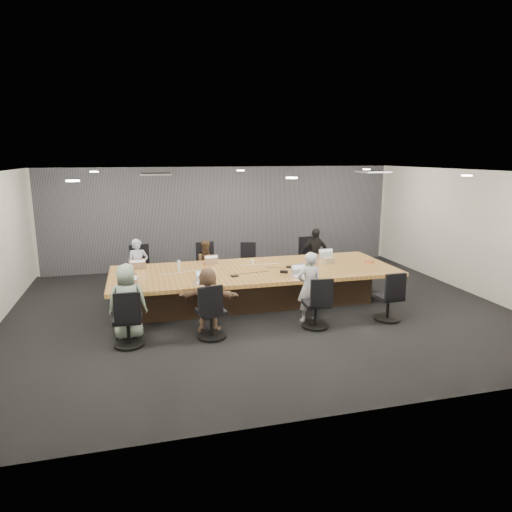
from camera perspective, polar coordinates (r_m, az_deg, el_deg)
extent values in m
cube|color=black|center=(9.46, 0.62, -6.73)|extent=(10.00, 8.00, 0.00)
cube|color=white|center=(8.94, 0.66, 10.47)|extent=(10.00, 8.00, 0.00)
cube|color=beige|center=(12.95, -4.06, 4.86)|extent=(10.00, 0.00, 2.80)
cube|color=beige|center=(5.46, 11.85, -6.12)|extent=(10.00, 0.00, 2.80)
cube|color=beige|center=(11.46, 25.55, 2.66)|extent=(0.00, 8.00, 2.80)
cube|color=#4F4E55|center=(12.87, -3.99, 4.82)|extent=(9.80, 0.04, 2.80)
cube|color=#322216|center=(9.82, -0.15, -3.98)|extent=(4.80, 1.40, 0.66)
cube|color=#BA823D|center=(9.72, -0.15, -1.89)|extent=(6.00, 2.20, 0.08)
imported|color=#A7B3CE|center=(10.76, -14.51, -1.27)|extent=(0.47, 0.32, 1.26)
cube|color=#8C6647|center=(10.19, -14.52, -1.33)|extent=(0.36, 0.26, 0.02)
imported|color=#453323|center=(10.88, -6.13, -1.07)|extent=(0.63, 0.52, 1.15)
cube|color=#8C6647|center=(10.31, -5.69, -0.83)|extent=(0.31, 0.22, 0.02)
imported|color=black|center=(11.56, 7.34, 0.19)|extent=(0.79, 0.33, 1.34)
cube|color=#B2B2B7|center=(11.05, 8.41, 0.00)|extent=(0.36, 0.26, 0.02)
imported|color=gray|center=(8.15, -15.78, -5.50)|extent=(0.68, 0.46, 1.33)
cube|color=#8C6647|center=(8.65, -15.77, -3.87)|extent=(0.36, 0.29, 0.02)
imported|color=#846249|center=(8.25, -6.00, -5.41)|extent=(1.15, 0.60, 1.18)
cube|color=#B2B2B7|center=(8.72, -6.58, -3.34)|extent=(0.36, 0.28, 0.02)
imported|color=#B0B0B4|center=(8.70, 6.65, -3.86)|extent=(0.52, 0.36, 1.36)
cube|color=#B2B2B7|center=(9.18, 5.42, -2.51)|extent=(0.36, 0.29, 0.02)
cylinder|color=#35764B|center=(9.56, -15.99, -1.65)|extent=(0.08, 0.08, 0.24)
cylinder|color=#35764B|center=(10.03, 6.51, -0.57)|extent=(0.08, 0.08, 0.24)
cylinder|color=silver|center=(9.72, -9.62, -1.16)|extent=(0.08, 0.08, 0.22)
cylinder|color=white|center=(10.19, -0.41, -0.72)|extent=(0.08, 0.08, 0.09)
cylinder|color=white|center=(10.14, 6.88, -0.83)|extent=(0.09, 0.09, 0.11)
cylinder|color=brown|center=(9.26, -15.47, -2.48)|extent=(0.10, 0.10, 0.11)
cube|color=black|center=(9.14, -2.69, -2.50)|extent=(0.15, 0.12, 0.03)
cube|color=black|center=(9.89, 4.31, -1.34)|extent=(0.17, 0.14, 0.03)
cube|color=black|center=(9.39, 3.52, -1.98)|extent=(0.17, 0.10, 0.06)
cube|color=tan|center=(10.33, 9.02, -0.56)|extent=(0.28, 0.21, 0.14)
cube|color=#CA5E30|center=(10.61, 13.95, -0.72)|extent=(0.20, 0.20, 0.04)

